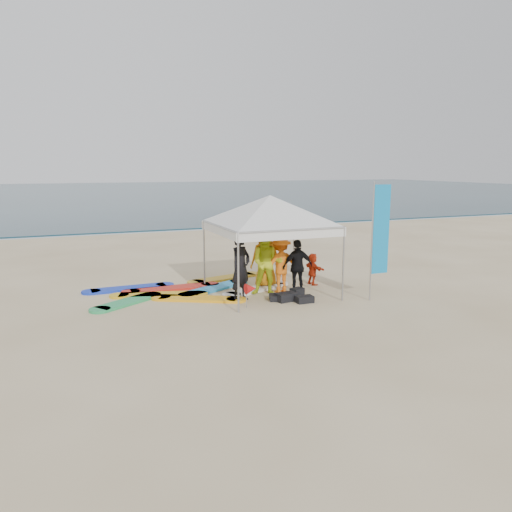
{
  "coord_description": "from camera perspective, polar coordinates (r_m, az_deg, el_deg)",
  "views": [
    {
      "loc": [
        -4.96,
        -9.69,
        3.6
      ],
      "look_at": [
        0.02,
        2.6,
        1.2
      ],
      "focal_mm": 35.0,
      "sensor_mm": 36.0,
      "label": 1
    }
  ],
  "objects": [
    {
      "name": "person_orange_b",
      "position": [
        14.94,
        1.07,
        -0.14
      ],
      "size": [
        0.9,
        0.61,
        1.81
      ],
      "primitive_type": "imported",
      "rotation": [
        0.0,
        0.0,
        3.1
      ],
      "color": "#C87811",
      "rests_on": "ground"
    },
    {
      "name": "shoreline_foam",
      "position": [
        28.55,
        -11.9,
        2.8
      ],
      "size": [
        160.0,
        1.2,
        0.01
      ],
      "primitive_type": "cube",
      "color": "silver",
      "rests_on": "ground"
    },
    {
      "name": "ocean",
      "position": [
        69.95,
        -18.1,
        6.83
      ],
      "size": [
        160.0,
        84.0,
        0.08
      ],
      "primitive_type": "cube",
      "color": "#0C2633",
      "rests_on": "ground"
    },
    {
      "name": "surfboard_spread",
      "position": [
        14.67,
        -7.95,
        -3.9
      ],
      "size": [
        5.65,
        3.38,
        0.07
      ],
      "color": "#2A9D59",
      "rests_on": "ground"
    },
    {
      "name": "marker_pennant",
      "position": [
        12.81,
        -0.6,
        -3.76
      ],
      "size": [
        0.28,
        0.28,
        0.64
      ],
      "color": "#A5A5A8",
      "rests_on": "ground"
    },
    {
      "name": "feather_flag",
      "position": [
        13.73,
        13.97,
        2.79
      ],
      "size": [
        0.54,
        0.04,
        3.21
      ],
      "color": "#A5A5A8",
      "rests_on": "ground"
    },
    {
      "name": "person_yellow",
      "position": [
        13.99,
        1.27,
        -0.81
      ],
      "size": [
        1.1,
        1.02,
        1.83
      ],
      "primitive_type": "imported",
      "rotation": [
        0.0,
        0.0,
        -0.47
      ],
      "color": "#C5D71E",
      "rests_on": "ground"
    },
    {
      "name": "person_black_b",
      "position": [
        14.27,
        4.78,
        -1.2
      ],
      "size": [
        0.92,
        0.4,
        1.55
      ],
      "primitive_type": "imported",
      "rotation": [
        0.0,
        0.0,
        3.11
      ],
      "color": "black",
      "rests_on": "ground"
    },
    {
      "name": "gear_pile",
      "position": [
        13.63,
        3.87,
        -4.66
      ],
      "size": [
        1.23,
        1.12,
        0.22
      ],
      "color": "black",
      "rests_on": "ground"
    },
    {
      "name": "ground",
      "position": [
        11.46,
        4.85,
        -8.08
      ],
      "size": [
        120.0,
        120.0,
        0.0
      ],
      "primitive_type": "plane",
      "color": "beige",
      "rests_on": "ground"
    },
    {
      "name": "person_orange_a",
      "position": [
        14.31,
        2.82,
        -0.92
      ],
      "size": [
        1.07,
        0.62,
        1.65
      ],
      "primitive_type": "imported",
      "rotation": [
        0.0,
        0.0,
        3.13
      ],
      "color": "orange",
      "rests_on": "ground"
    },
    {
      "name": "canopy_tent",
      "position": [
        13.96,
        1.62,
        6.91
      ],
      "size": [
        4.24,
        4.24,
        3.2
      ],
      "color": "#A5A5A8",
      "rests_on": "ground"
    },
    {
      "name": "person_seated",
      "position": [
        15.37,
        6.49,
        -1.48
      ],
      "size": [
        0.38,
        0.93,
        0.98
      ],
      "primitive_type": "imported",
      "rotation": [
        0.0,
        0.0,
        1.67
      ],
      "color": "red",
      "rests_on": "ground"
    },
    {
      "name": "person_black_a",
      "position": [
        13.41,
        -1.76,
        -1.3
      ],
      "size": [
        0.8,
        0.71,
        1.83
      ],
      "primitive_type": "imported",
      "rotation": [
        0.0,
        0.0,
        0.53
      ],
      "color": "black",
      "rests_on": "ground"
    }
  ]
}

